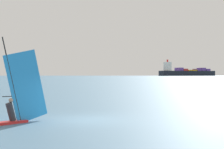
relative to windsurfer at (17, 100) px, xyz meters
The scene contains 4 objects.
ground_plane 3.66m from the windsurfer, 18.76° to the left, with size 4000.00×4000.00×0.00m, color #476B84.
windsurfer is the anchor object (origin of this frame).
cargo_ship 789.99m from the windsurfer, 76.99° to the left, with size 145.94×71.38×40.05m.
distant_headland 1245.32m from the windsurfer, 89.81° to the left, with size 1226.73×289.31×32.15m, color #756B56.
Camera 1 is at (1.83, -16.86, 2.45)m, focal length 49.93 mm.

